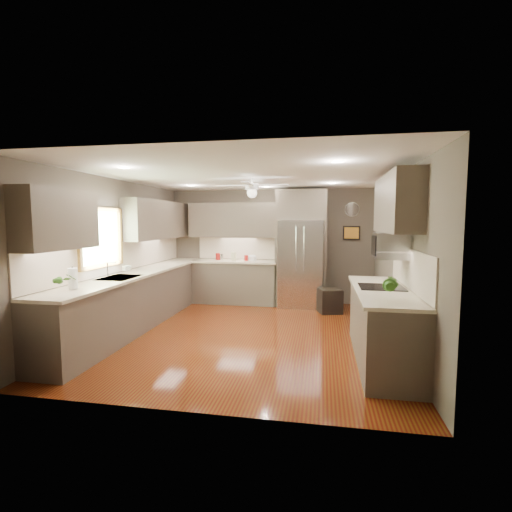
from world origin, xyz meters
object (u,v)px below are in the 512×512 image
(soap_bottle, at_px, (127,268))
(bowl, at_px, (252,260))
(canister_d, at_px, (246,258))
(refrigerator, at_px, (301,250))
(canister_a, at_px, (218,256))
(canister_c, at_px, (234,256))
(microwave, at_px, (390,246))
(potted_plant_left, at_px, (66,279))
(stool, at_px, (330,301))
(potted_plant_right, at_px, (391,285))
(paper_towel, at_px, (73,279))
(canister_b, at_px, (221,257))

(soap_bottle, bearing_deg, bowl, 53.16)
(canister_d, height_order, refrigerator, refrigerator)
(canister_a, xyz_separation_m, canister_c, (0.37, -0.02, 0.01))
(canister_c, relative_size, soap_bottle, 1.13)
(bowl, bearing_deg, soap_bottle, -126.84)
(canister_a, xyz_separation_m, canister_d, (0.65, -0.02, -0.02))
(canister_c, distance_m, microwave, 3.94)
(potted_plant_left, bearing_deg, canister_a, 78.06)
(potted_plant_left, bearing_deg, canister_c, 72.87)
(bowl, height_order, stool, bowl)
(canister_d, xyz_separation_m, stool, (1.79, -0.54, -0.76))
(canister_d, height_order, potted_plant_right, potted_plant_right)
(potted_plant_right, xyz_separation_m, paper_towel, (-3.85, -0.07, -0.03))
(canister_d, relative_size, soap_bottle, 0.74)
(canister_d, distance_m, potted_plant_left, 4.12)
(canister_c, relative_size, microwave, 0.35)
(refrigerator, bearing_deg, canister_b, 177.65)
(potted_plant_left, height_order, potted_plant_right, potted_plant_right)
(potted_plant_left, height_order, refrigerator, refrigerator)
(potted_plant_left, xyz_separation_m, stool, (3.26, 3.31, -0.85))
(potted_plant_left, bearing_deg, canister_b, 77.01)
(canister_d, bearing_deg, potted_plant_left, -110.87)
(canister_d, height_order, soap_bottle, soap_bottle)
(paper_towel, bearing_deg, refrigerator, 54.34)
(bowl, relative_size, stool, 0.38)
(potted_plant_right, xyz_separation_m, microwave, (0.13, 0.92, 0.37))
(canister_c, xyz_separation_m, paper_towel, (-1.18, -3.73, 0.05))
(soap_bottle, relative_size, refrigerator, 0.07)
(canister_d, relative_size, stool, 0.24)
(canister_b, bearing_deg, paper_towel, -103.32)
(canister_b, xyz_separation_m, canister_d, (0.57, -0.04, -0.01))
(soap_bottle, distance_m, bowl, 2.83)
(potted_plant_right, relative_size, microwave, 0.61)
(canister_a, height_order, paper_towel, paper_towel)
(canister_b, height_order, potted_plant_left, potted_plant_left)
(soap_bottle, distance_m, refrigerator, 3.53)
(canister_a, height_order, bowl, canister_a)
(canister_d, xyz_separation_m, paper_towel, (-1.46, -3.73, 0.08))
(soap_bottle, relative_size, stool, 0.32)
(paper_towel, bearing_deg, canister_b, 76.68)
(stool, bearing_deg, potted_plant_right, -79.18)
(canister_d, bearing_deg, microwave, -47.38)
(canister_d, distance_m, soap_bottle, 2.72)
(canister_b, height_order, canister_c, canister_c)
(potted_plant_right, bearing_deg, paper_towel, -178.94)
(canister_b, bearing_deg, microwave, -41.99)
(potted_plant_left, relative_size, potted_plant_right, 0.88)
(canister_a, bearing_deg, stool, -12.88)
(canister_a, relative_size, refrigerator, 0.06)
(soap_bottle, bearing_deg, canister_d, 54.67)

